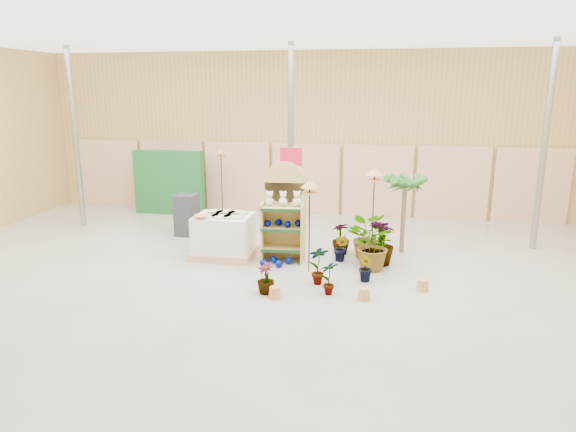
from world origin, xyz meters
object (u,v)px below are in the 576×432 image
object	(u,v)px
pallet_stack	(224,236)
bird_table_front	(310,187)
potted_plant_2	(370,245)
display_shelf	(284,216)

from	to	relation	value
pallet_stack	bird_table_front	distance (m)	2.35
pallet_stack	potted_plant_2	world-z (taller)	potted_plant_2
bird_table_front	potted_plant_2	bearing A→B (deg)	16.25
bird_table_front	potted_plant_2	distance (m)	1.68
display_shelf	bird_table_front	distance (m)	1.20
pallet_stack	bird_table_front	bearing A→B (deg)	-17.72
pallet_stack	potted_plant_2	size ratio (longest dim) A/B	1.27
display_shelf	potted_plant_2	distance (m)	1.86
display_shelf	bird_table_front	world-z (taller)	display_shelf
pallet_stack	bird_table_front	xyz separation A→B (m)	(1.90, -0.63, 1.22)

